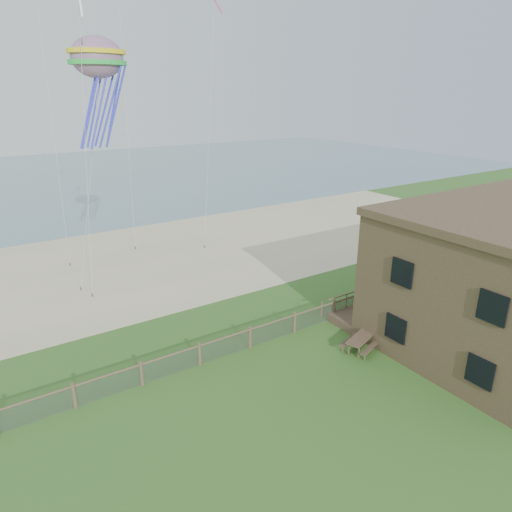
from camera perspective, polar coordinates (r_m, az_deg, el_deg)
name	(u,v)px	position (r m, az deg, el deg)	size (l,w,h in m)	color
ground	(325,408)	(21.06, 8.60, -18.33)	(160.00, 160.00, 0.00)	#386322
sand_beach	(144,261)	(38.15, -13.87, -0.61)	(72.00, 20.00, 0.02)	tan
ocean	(44,180)	(79.89, -25.02, 8.65)	(160.00, 68.00, 0.02)	slate
chainlink_fence	(250,339)	(24.69, -0.75, -10.29)	(36.20, 0.20, 1.25)	brown
motel_deck	(422,294)	(32.41, 20.05, -4.51)	(15.00, 2.00, 0.50)	brown
picnic_table	(360,343)	(25.19, 12.92, -10.50)	(2.03, 1.54, 0.86)	brown
octopus_kite	(101,90)	(28.89, -18.85, 19.06)	(3.22, 2.27, 6.62)	#FF5028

